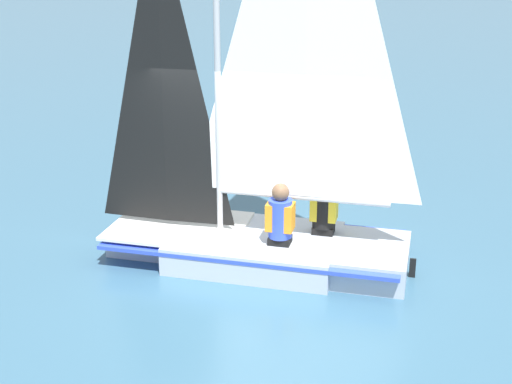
% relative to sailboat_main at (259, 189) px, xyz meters
% --- Properties ---
extents(ground_plane, '(260.00, 260.00, 0.00)m').
position_rel_sailboat_main_xyz_m(ground_plane, '(-0.03, -0.01, -1.00)').
color(ground_plane, '#38607A').
extents(sailboat_main, '(4.13, 2.88, 6.13)m').
position_rel_sailboat_main_xyz_m(sailboat_main, '(0.00, 0.00, 0.00)').
color(sailboat_main, '#B2BCCC').
rests_on(sailboat_main, ground_plane).
extents(sailor_helm, '(0.41, 0.39, 1.16)m').
position_rel_sailboat_main_xyz_m(sailor_helm, '(0.37, -0.04, -0.38)').
color(sailor_helm, black).
rests_on(sailor_helm, ground_plane).
extents(sailor_crew, '(0.41, 0.39, 1.16)m').
position_rel_sailboat_main_xyz_m(sailor_crew, '(0.63, 0.59, -0.38)').
color(sailor_crew, black).
rests_on(sailor_crew, ground_plane).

